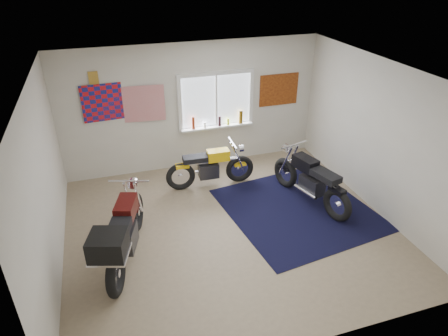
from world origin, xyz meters
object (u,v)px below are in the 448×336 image
object	(u,v)px
maroon_tourer	(123,235)
navy_rug	(298,209)
black_chrome_bike	(311,181)
yellow_triumph	(210,168)

from	to	relation	value
maroon_tourer	navy_rug	bearing A→B (deg)	-63.00
maroon_tourer	black_chrome_bike	bearing A→B (deg)	-60.95
yellow_triumph	black_chrome_bike	xyz separation A→B (m)	(1.63, -1.16, 0.05)
navy_rug	maroon_tourer	distance (m)	3.28
navy_rug	black_chrome_bike	bearing A→B (deg)	29.99
yellow_triumph	maroon_tourer	xyz separation A→B (m)	(-1.88, -1.88, 0.16)
navy_rug	yellow_triumph	size ratio (longest dim) A/B	1.42
yellow_triumph	black_chrome_bike	distance (m)	2.00
navy_rug	black_chrome_bike	distance (m)	0.58
black_chrome_bike	maroon_tourer	distance (m)	3.58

